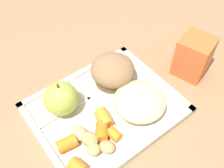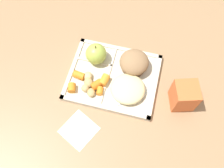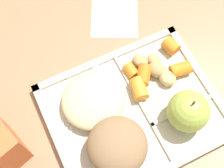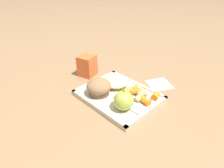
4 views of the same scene
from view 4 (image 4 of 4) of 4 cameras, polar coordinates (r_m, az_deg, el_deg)
ground at (r=0.79m, az=1.93°, el=-3.94°), size 6.00×6.00×0.00m
lunch_tray at (r=0.79m, az=1.95°, el=-3.48°), size 0.30×0.24×0.02m
green_apple at (r=0.69m, az=3.37°, el=-4.83°), size 0.07×0.07×0.08m
bran_muffin at (r=0.77m, az=-3.84°, el=-0.96°), size 0.10×0.10×0.06m
carrot_slice_edge at (r=0.78m, az=6.75°, el=-2.20°), size 0.04×0.04×0.03m
carrot_slice_small at (r=0.74m, az=9.79°, el=-4.86°), size 0.04×0.03×0.02m
carrot_slice_large at (r=0.81m, az=6.71°, el=-1.33°), size 0.02×0.03×0.02m
carrot_slice_center at (r=0.78m, az=4.61°, el=-2.14°), size 0.03×0.04×0.03m
carrot_slice_back at (r=0.77m, az=12.57°, el=-3.48°), size 0.03×0.03×0.03m
potato_chunk_wedge at (r=0.80m, az=8.68°, el=-1.85°), size 0.04×0.04×0.02m
potato_chunk_corner at (r=0.75m, az=7.74°, el=-4.15°), size 0.04×0.04×0.02m
potato_chunk_small at (r=0.78m, az=9.57°, el=-2.67°), size 0.03×0.03×0.02m
potato_chunk_golden at (r=0.77m, az=8.29°, el=-3.04°), size 0.04×0.05×0.03m
egg_noodle_pile at (r=0.83m, az=1.00°, el=0.80°), size 0.11×0.11×0.04m
meatball_side at (r=0.82m, az=0.90°, el=0.10°), size 0.03×0.03×0.03m
meatball_back at (r=0.84m, az=0.08°, el=1.08°), size 0.04×0.04×0.04m
plastic_fork at (r=0.87m, az=0.77°, el=0.70°), size 0.12×0.11×0.00m
milk_carton at (r=0.94m, az=-7.27°, el=5.36°), size 0.09×0.09×0.10m
paper_napkin at (r=0.90m, az=13.68°, el=-0.08°), size 0.13×0.13×0.00m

